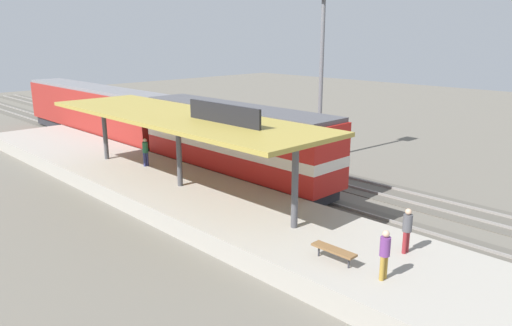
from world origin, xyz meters
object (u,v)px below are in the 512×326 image
Objects in this scene: person_waiting at (407,228)px; person_boarding at (145,151)px; light_mast at (322,38)px; locomotive at (235,142)px; passenger_carriage_single at (94,111)px; platform_bench at (334,250)px; person_walking at (385,252)px.

person_boarding is at bearing 90.87° from person_waiting.
person_boarding is (-0.26, 17.13, 0.00)m from person_waiting.
locomotive is at bearing 178.59° from light_mast.
locomotive reaches higher than person_waiting.
locomotive is at bearing -46.15° from person_boarding.
person_waiting is 1.00× the size of person_boarding.
person_waiting is (-11.30, -13.02, -6.54)m from light_mast.
platform_bench is at bearing -101.38° from passenger_carriage_single.
light_mast is 18.44m from person_waiting.
locomotive reaches higher than person_walking.
person_boarding is (-3.76, 3.91, -0.56)m from locomotive.
light_mast is at bearing 40.13° from platform_bench.
locomotive is 0.72× the size of passenger_carriage_single.
passenger_carriage_single is 32.25m from person_walking.
locomotive is 14.92m from person_walking.
passenger_carriage_single is at bearing 113.21° from light_mast.
passenger_carriage_single is 11.70× the size of person_waiting.
person_waiting is at bearing -104.84° from locomotive.
person_waiting is (2.50, -1.39, 0.51)m from platform_bench.
locomotive is at bearing 75.16° from person_waiting.
person_waiting is (-3.50, -13.21, -0.56)m from locomotive.
light_mast is (7.80, -0.19, 5.99)m from locomotive.
passenger_carriage_single is 1.71× the size of light_mast.
person_walking is (0.16, -1.89, 0.51)m from platform_bench.
light_mast is at bearing -66.79° from passenger_carriage_single.
person_waiting is at bearing -89.13° from person_boarding.
person_boarding is at bearing -104.95° from passenger_carriage_single.
person_walking is (-2.34, -0.50, 0.00)m from person_waiting.
passenger_carriage_single is 11.70× the size of person_boarding.
platform_bench is at bearing -116.91° from locomotive.
person_walking is 1.00× the size of person_boarding.
locomotive reaches higher than passenger_carriage_single.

